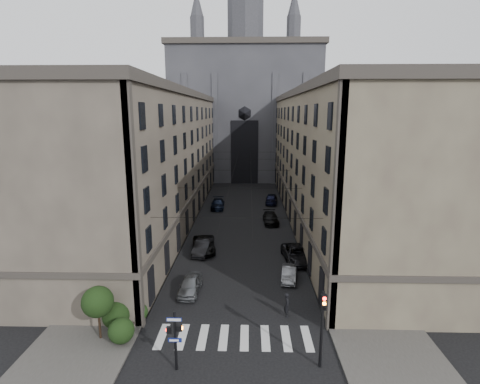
# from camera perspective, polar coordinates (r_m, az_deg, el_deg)

# --- Properties ---
(sidewalk_left) EXTENTS (7.00, 80.00, 0.15)m
(sidewalk_left) POSITION_cam_1_polar(r_m,az_deg,el_deg) (58.48, -10.03, -3.74)
(sidewalk_left) COLOR #383533
(sidewalk_left) RESTS_ON ground
(sidewalk_right) EXTENTS (7.00, 80.00, 0.15)m
(sidewalk_right) POSITION_cam_1_polar(r_m,az_deg,el_deg) (58.12, 10.76, -3.87)
(sidewalk_right) COLOR #383533
(sidewalk_right) RESTS_ON ground
(zebra_crossing) EXTENTS (11.00, 3.20, 0.01)m
(zebra_crossing) POSITION_cam_1_polar(r_m,az_deg,el_deg) (28.91, -0.91, -21.26)
(zebra_crossing) COLOR beige
(zebra_crossing) RESTS_ON ground
(building_left) EXTENTS (13.60, 60.60, 18.85)m
(building_left) POSITION_cam_1_polar(r_m,az_deg,el_deg) (57.34, -13.27, 5.27)
(building_left) COLOR #494138
(building_left) RESTS_ON ground
(building_right) EXTENTS (13.60, 60.60, 18.85)m
(building_right) POSITION_cam_1_polar(r_m,az_deg,el_deg) (56.87, 14.07, 5.17)
(building_right) COLOR brown
(building_right) RESTS_ON ground
(gothic_tower) EXTENTS (35.00, 23.00, 58.00)m
(gothic_tower) POSITION_cam_1_polar(r_m,az_deg,el_deg) (94.08, 0.80, 13.33)
(gothic_tower) COLOR #2D2D33
(gothic_tower) RESTS_ON ground
(pedestrian_signal_left) EXTENTS (1.02, 0.38, 4.00)m
(pedestrian_signal_left) POSITION_cam_1_polar(r_m,az_deg,el_deg) (25.11, -9.88, -20.85)
(pedestrian_signal_left) COLOR black
(pedestrian_signal_left) RESTS_ON ground
(traffic_light_right) EXTENTS (0.34, 0.50, 5.20)m
(traffic_light_right) POSITION_cam_1_polar(r_m,az_deg,el_deg) (24.96, 12.44, -18.57)
(traffic_light_right) COLOR black
(traffic_light_right) RESTS_ON ground
(shrub_cluster) EXTENTS (3.90, 4.40, 3.90)m
(shrub_cluster) POSITION_cam_1_polar(r_m,az_deg,el_deg) (29.59, -18.86, -17.05)
(shrub_cluster) COLOR black
(shrub_cluster) RESTS_ON sidewalk_left
(tram_wires) EXTENTS (14.00, 60.00, 0.43)m
(tram_wires) POSITION_cam_1_polar(r_m,az_deg,el_deg) (55.43, 0.33, 3.17)
(tram_wires) COLOR black
(tram_wires) RESTS_ON ground
(car_left_near) EXTENTS (1.96, 4.45, 1.49)m
(car_left_near) POSITION_cam_1_polar(r_m,az_deg,el_deg) (34.74, -7.60, -13.85)
(car_left_near) COLOR slate
(car_left_near) RESTS_ON ground
(car_left_midnear) EXTENTS (2.19, 4.93, 1.57)m
(car_left_midnear) POSITION_cam_1_polar(r_m,az_deg,el_deg) (43.34, -5.66, -8.33)
(car_left_midnear) COLOR black
(car_left_midnear) RESTS_ON ground
(car_left_midfar) EXTENTS (3.30, 5.88, 1.55)m
(car_left_midfar) POSITION_cam_1_polar(r_m,az_deg,el_deg) (44.04, -5.54, -8.00)
(car_left_midfar) COLOR black
(car_left_midfar) RESTS_ON ground
(car_left_far) EXTENTS (2.38, 5.42, 1.55)m
(car_left_far) POSITION_cam_1_polar(r_m,az_deg,el_deg) (62.63, -3.42, -1.84)
(car_left_far) COLOR black
(car_left_far) RESTS_ON ground
(car_right_near) EXTENTS (1.87, 4.03, 1.28)m
(car_right_near) POSITION_cam_1_polar(r_m,az_deg,el_deg) (37.16, 7.48, -12.23)
(car_right_near) COLOR slate
(car_right_near) RESTS_ON ground
(car_right_midnear) EXTENTS (3.13, 5.94, 1.59)m
(car_right_midnear) POSITION_cam_1_polar(r_m,az_deg,el_deg) (41.59, 8.57, -9.30)
(car_right_midnear) COLOR black
(car_right_midnear) RESTS_ON ground
(car_right_midfar) EXTENTS (2.32, 5.25, 1.50)m
(car_right_midfar) POSITION_cam_1_polar(r_m,az_deg,el_deg) (54.59, 4.70, -4.00)
(car_right_midfar) COLOR black
(car_right_midfar) RESTS_ON ground
(car_right_far) EXTENTS (2.42, 5.02, 1.65)m
(car_right_far) POSITION_cam_1_polar(r_m,az_deg,el_deg) (66.00, 4.81, -1.09)
(car_right_far) COLOR black
(car_right_far) RESTS_ON ground
(pedestrian) EXTENTS (0.50, 0.74, 1.96)m
(pedestrian) POSITION_cam_1_polar(r_m,az_deg,el_deg) (31.11, 7.19, -16.66)
(pedestrian) COLOR black
(pedestrian) RESTS_ON ground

